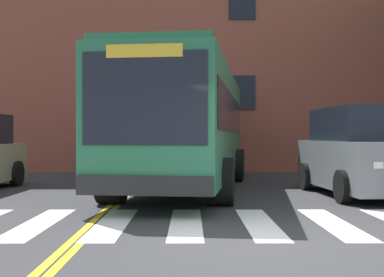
{
  "coord_description": "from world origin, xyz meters",
  "views": [
    {
      "loc": [
        -1.0,
        -7.32,
        1.52
      ],
      "look_at": [
        -0.86,
        6.9,
        1.44
      ],
      "focal_mm": 50.0,
      "sensor_mm": 36.0,
      "label": 1
    }
  ],
  "objects": [
    {
      "name": "ground_plane",
      "position": [
        0.0,
        0.0,
        0.0
      ],
      "size": [
        120.0,
        120.0,
        0.0
      ],
      "primitive_type": "plane",
      "color": "#303033"
    },
    {
      "name": "lane_line_yellow_outer",
      "position": [
        -2.5,
        15.87,
        0.0
      ],
      "size": [
        0.12,
        36.0,
        0.01
      ],
      "primitive_type": "cube",
      "color": "gold",
      "rests_on": "ground"
    },
    {
      "name": "building_facade",
      "position": [
        1.3,
        19.73,
        6.65
      ],
      "size": [
        32.47,
        9.89,
        13.3
      ],
      "color": "brown",
      "rests_on": "ground"
    },
    {
      "name": "lane_line_yellow_inner",
      "position": [
        -2.66,
        15.87,
        0.0
      ],
      "size": [
        0.12,
        36.0,
        0.01
      ],
      "primitive_type": "cube",
      "color": "gold",
      "rests_on": "ground"
    },
    {
      "name": "car_grey_far_lane",
      "position": [
        3.39,
        6.11,
        1.06
      ],
      "size": [
        2.39,
        4.99,
        2.22
      ],
      "color": "slate",
      "rests_on": "ground"
    },
    {
      "name": "crosswalk",
      "position": [
        0.89,
        1.87,
        0.0
      ],
      "size": [
        14.54,
        3.51,
        0.01
      ],
      "color": "white",
      "rests_on": "ground"
    },
    {
      "name": "city_bus",
      "position": [
        -0.98,
        7.92,
        1.87
      ],
      "size": [
        4.1,
        11.71,
        3.43
      ],
      "color": "#28704C",
      "rests_on": "ground"
    },
    {
      "name": "car_silver_behind_bus",
      "position": [
        -1.65,
        18.55,
        0.87
      ],
      "size": [
        2.49,
        4.84,
        1.93
      ],
      "color": "#B7BABF",
      "rests_on": "ground"
    }
  ]
}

